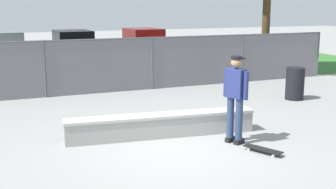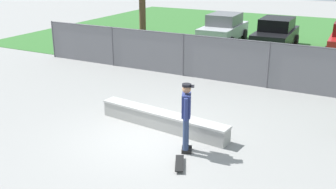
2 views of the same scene
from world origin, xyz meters
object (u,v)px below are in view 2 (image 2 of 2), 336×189
skateboarder (186,114)px  car_black (276,34)px  car_silver (224,28)px  concrete_ledge (163,120)px  skateboard (179,163)px

skateboarder → car_black: bearing=93.9°
skateboarder → car_silver: size_ratio=0.43×
car_silver → concrete_ledge: bearing=-77.6°
skateboard → car_silver: (-4.18, 14.28, 0.77)m
concrete_ledge → skateboarder: skateboarder is taller
skateboarder → skateboard: skateboarder is taller
skateboard → car_silver: 14.89m
skateboarder → concrete_ledge: bearing=140.4°
skateboarder → car_silver: skateboarder is taller
car_black → car_silver: bearing=174.6°
car_silver → skateboard: bearing=-73.7°
concrete_ledge → car_silver: car_silver is taller
car_silver → car_black: 3.10m
concrete_ledge → car_black: 12.21m
concrete_ledge → skateboarder: size_ratio=2.32×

